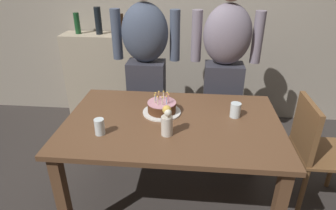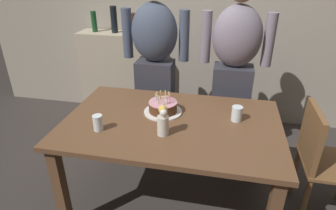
{
  "view_description": "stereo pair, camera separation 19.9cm",
  "coord_description": "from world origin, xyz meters",
  "px_view_note": "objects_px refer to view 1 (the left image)",
  "views": [
    {
      "loc": [
        0.13,
        -1.73,
        1.73
      ],
      "look_at": [
        -0.03,
        0.04,
        0.84
      ],
      "focal_mm": 30.56,
      "sensor_mm": 36.0,
      "label": 1
    },
    {
      "loc": [
        0.33,
        -1.7,
        1.73
      ],
      "look_at": [
        -0.03,
        0.04,
        0.84
      ],
      "focal_mm": 30.56,
      "sensor_mm": 36.0,
      "label": 2
    }
  ],
  "objects_px": {
    "water_glass_far": "(235,110)",
    "person_man_bearded": "(146,67)",
    "birthday_cake": "(162,108)",
    "water_glass_near": "(100,127)",
    "flower_vase": "(167,121)",
    "dining_chair": "(315,146)",
    "person_woman_cardigan": "(224,69)"
  },
  "relations": [
    {
      "from": "person_man_bearded",
      "to": "person_woman_cardigan",
      "type": "relative_size",
      "value": 1.0
    },
    {
      "from": "person_man_bearded",
      "to": "person_woman_cardigan",
      "type": "height_order",
      "value": "same"
    },
    {
      "from": "dining_chair",
      "to": "person_man_bearded",
      "type": "bearing_deg",
      "value": 64.94
    },
    {
      "from": "flower_vase",
      "to": "person_man_bearded",
      "type": "distance_m",
      "value": 0.96
    },
    {
      "from": "birthday_cake",
      "to": "dining_chair",
      "type": "bearing_deg",
      "value": -0.06
    },
    {
      "from": "water_glass_near",
      "to": "person_woman_cardigan",
      "type": "xyz_separation_m",
      "value": [
        0.85,
        0.95,
        0.08
      ]
    },
    {
      "from": "water_glass_far",
      "to": "birthday_cake",
      "type": "bearing_deg",
      "value": 179.34
    },
    {
      "from": "water_glass_near",
      "to": "person_woman_cardigan",
      "type": "height_order",
      "value": "person_woman_cardigan"
    },
    {
      "from": "water_glass_near",
      "to": "dining_chair",
      "type": "distance_m",
      "value": 1.55
    },
    {
      "from": "water_glass_far",
      "to": "dining_chair",
      "type": "relative_size",
      "value": 0.12
    },
    {
      "from": "water_glass_far",
      "to": "person_woman_cardigan",
      "type": "bearing_deg",
      "value": 93.08
    },
    {
      "from": "dining_chair",
      "to": "person_woman_cardigan",
      "type": "bearing_deg",
      "value": 45.44
    },
    {
      "from": "birthday_cake",
      "to": "dining_chair",
      "type": "xyz_separation_m",
      "value": [
        1.13,
        -0.0,
        -0.26
      ]
    },
    {
      "from": "person_man_bearded",
      "to": "dining_chair",
      "type": "xyz_separation_m",
      "value": [
        1.35,
        -0.63,
        -0.36
      ]
    },
    {
      "from": "flower_vase",
      "to": "person_woman_cardigan",
      "type": "height_order",
      "value": "person_woman_cardigan"
    },
    {
      "from": "birthday_cake",
      "to": "dining_chair",
      "type": "distance_m",
      "value": 1.16
    },
    {
      "from": "water_glass_far",
      "to": "water_glass_near",
      "type": "bearing_deg",
      "value": -160.41
    },
    {
      "from": "water_glass_far",
      "to": "person_woman_cardigan",
      "type": "xyz_separation_m",
      "value": [
        -0.03,
        0.64,
        0.08
      ]
    },
    {
      "from": "water_glass_near",
      "to": "person_man_bearded",
      "type": "bearing_deg",
      "value": 81.29
    },
    {
      "from": "water_glass_far",
      "to": "person_man_bearded",
      "type": "distance_m",
      "value": 0.98
    },
    {
      "from": "water_glass_near",
      "to": "person_woman_cardigan",
      "type": "bearing_deg",
      "value": 48.1
    },
    {
      "from": "water_glass_near",
      "to": "water_glass_far",
      "type": "distance_m",
      "value": 0.94
    },
    {
      "from": "water_glass_near",
      "to": "dining_chair",
      "type": "relative_size",
      "value": 0.12
    },
    {
      "from": "birthday_cake",
      "to": "water_glass_near",
      "type": "bearing_deg",
      "value": -138.32
    },
    {
      "from": "flower_vase",
      "to": "dining_chair",
      "type": "relative_size",
      "value": 0.24
    },
    {
      "from": "water_glass_far",
      "to": "flower_vase",
      "type": "bearing_deg",
      "value": -148.24
    },
    {
      "from": "flower_vase",
      "to": "dining_chair",
      "type": "bearing_deg",
      "value": 15.19
    },
    {
      "from": "person_woman_cardigan",
      "to": "water_glass_near",
      "type": "bearing_deg",
      "value": 48.1
    },
    {
      "from": "water_glass_far",
      "to": "flower_vase",
      "type": "distance_m",
      "value": 0.54
    },
    {
      "from": "water_glass_far",
      "to": "person_woman_cardigan",
      "type": "relative_size",
      "value": 0.06
    },
    {
      "from": "birthday_cake",
      "to": "water_glass_far",
      "type": "height_order",
      "value": "birthday_cake"
    },
    {
      "from": "birthday_cake",
      "to": "person_man_bearded",
      "type": "distance_m",
      "value": 0.67
    }
  ]
}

